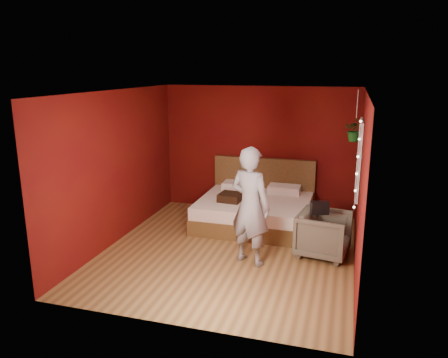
% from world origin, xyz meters
% --- Properties ---
extents(floor, '(4.50, 4.50, 0.00)m').
position_xyz_m(floor, '(0.00, 0.00, 0.00)').
color(floor, olive).
rests_on(floor, ground).
extents(room_walls, '(4.04, 4.54, 2.62)m').
position_xyz_m(room_walls, '(0.00, 0.00, 1.68)').
color(room_walls, '#60120A').
rests_on(room_walls, ground).
extents(window, '(0.05, 0.97, 1.27)m').
position_xyz_m(window, '(1.97, 0.90, 1.50)').
color(window, white).
rests_on(window, room_walls).
extents(fairy_lights, '(0.04, 0.04, 1.45)m').
position_xyz_m(fairy_lights, '(1.94, 0.38, 1.50)').
color(fairy_lights, silver).
rests_on(fairy_lights, room_walls).
extents(bed, '(2.10, 1.78, 1.15)m').
position_xyz_m(bed, '(0.14, 1.41, 0.30)').
color(bed, brown).
rests_on(bed, ground).
extents(person, '(0.78, 0.65, 1.84)m').
position_xyz_m(person, '(0.42, -0.32, 0.92)').
color(person, gray).
rests_on(person, ground).
extents(armchair, '(0.91, 0.89, 0.72)m').
position_xyz_m(armchair, '(1.50, 0.26, 0.36)').
color(armchair, '#585445').
rests_on(armchair, ground).
extents(handbag, '(0.31, 0.22, 0.20)m').
position_xyz_m(handbag, '(1.42, 0.20, 0.82)').
color(handbag, black).
rests_on(handbag, armchair).
extents(throw_pillow, '(0.44, 0.44, 0.14)m').
position_xyz_m(throw_pillow, '(-0.27, 1.08, 0.60)').
color(throw_pillow, '#331D11').
rests_on(throw_pillow, bed).
extents(hanging_plant, '(0.37, 0.33, 0.87)m').
position_xyz_m(hanging_plant, '(1.88, 1.22, 1.93)').
color(hanging_plant, silver).
rests_on(hanging_plant, room_walls).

